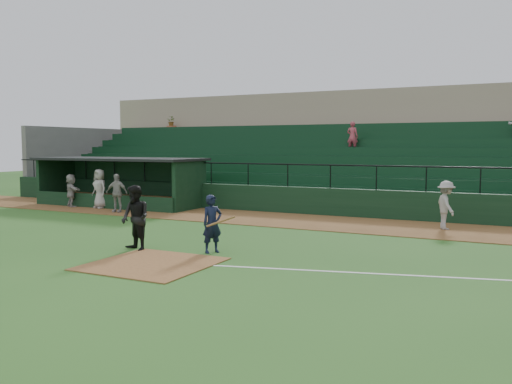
% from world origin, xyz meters
% --- Properties ---
extents(ground, '(90.00, 90.00, 0.00)m').
position_xyz_m(ground, '(0.00, 0.00, 0.00)').
color(ground, '#26541B').
rests_on(ground, ground).
extents(warning_track, '(40.00, 4.00, 0.03)m').
position_xyz_m(warning_track, '(0.00, 8.00, 0.01)').
color(warning_track, brown).
rests_on(warning_track, ground).
extents(home_plate_dirt, '(3.00, 3.00, 0.03)m').
position_xyz_m(home_plate_dirt, '(0.00, -1.00, 0.01)').
color(home_plate_dirt, brown).
rests_on(home_plate_dirt, ground).
extents(foul_line, '(17.49, 4.44, 0.01)m').
position_xyz_m(foul_line, '(8.00, 1.20, 0.01)').
color(foul_line, white).
rests_on(foul_line, ground).
extents(stadium_structure, '(38.00, 13.08, 6.40)m').
position_xyz_m(stadium_structure, '(0.00, 16.46, 2.30)').
color(stadium_structure, black).
rests_on(stadium_structure, ground).
extents(dugout, '(8.90, 3.20, 2.42)m').
position_xyz_m(dugout, '(-9.75, 9.56, 1.33)').
color(dugout, black).
rests_on(dugout, ground).
extents(batter_at_plate, '(1.12, 0.73, 1.66)m').
position_xyz_m(batter_at_plate, '(0.61, 1.00, 0.83)').
color(batter_at_plate, black).
rests_on(batter_at_plate, ground).
extents(umpire, '(1.11, 0.99, 1.90)m').
position_xyz_m(umpire, '(-1.56, 0.28, 0.95)').
color(umpire, black).
rests_on(umpire, ground).
extents(runner, '(1.10, 1.30, 1.75)m').
position_xyz_m(runner, '(6.02, 8.24, 0.91)').
color(runner, gray).
rests_on(runner, warning_track).
extents(dugout_player_a, '(1.09, 0.67, 1.74)m').
position_xyz_m(dugout_player_a, '(-7.98, 6.88, 0.90)').
color(dugout_player_a, '#9F9A95').
rests_on(dugout_player_a, warning_track).
extents(dugout_player_b, '(1.04, 0.81, 1.88)m').
position_xyz_m(dugout_player_b, '(-9.75, 7.71, 0.97)').
color(dugout_player_b, '#A8A39D').
rests_on(dugout_player_b, warning_track).
extents(dugout_player_c, '(1.54, 1.12, 1.61)m').
position_xyz_m(dugout_player_c, '(-11.44, 7.55, 0.83)').
color(dugout_player_c, '#A5A09B').
rests_on(dugout_player_c, warning_track).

